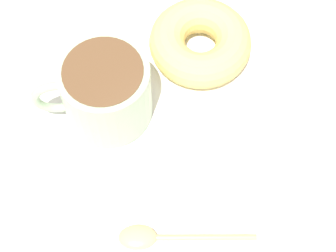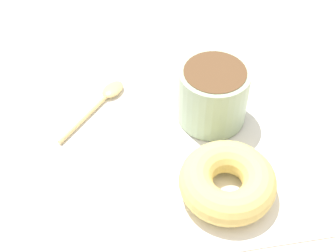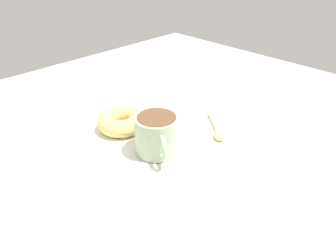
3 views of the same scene
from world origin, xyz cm
name	(u,v)px [view 1 (image 1 of 3)]	position (x,y,z in cm)	size (l,w,h in cm)	color
ground_plane	(170,171)	(0.00, 0.00, -1.00)	(120.00, 120.00, 2.00)	beige
napkin	(168,135)	(-2.01, -2.76, 0.15)	(33.29, 33.29, 0.30)	white
coffee_cup	(105,91)	(1.03, -8.85, 4.32)	(10.96, 8.81, 7.76)	#9EB793
donut	(200,42)	(-10.99, -8.37, 2.22)	(10.96, 10.96, 3.85)	#E5C66B
spoon	(156,237)	(5.60, 4.92, 0.70)	(10.96, 9.23, 0.90)	#D8B772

